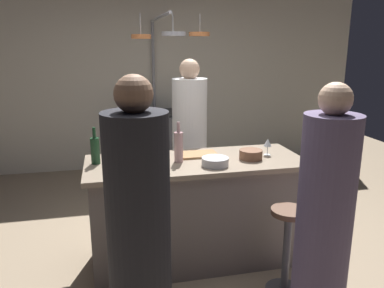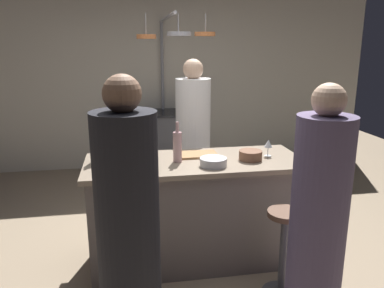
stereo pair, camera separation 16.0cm
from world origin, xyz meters
The scene contains 20 objects.
ground_plane centered at (0.00, 0.00, 0.00)m, with size 9.00×9.00×0.00m, color gray.
back_wall centered at (0.00, 2.85, 1.30)m, with size 6.40×0.16×2.60m, color beige.
kitchen_island centered at (0.00, 0.00, 0.45)m, with size 1.80×0.72×0.90m.
stove_range centered at (0.00, 2.45, 0.45)m, with size 0.80×0.64×0.89m.
chef centered at (0.13, 0.84, 0.78)m, with size 0.36×0.36×1.69m.
bar_stool_right centered at (0.54, -0.62, 0.38)m, with size 0.28×0.28×0.68m.
guest_right centered at (0.58, -1.00, 0.75)m, with size 0.34×0.34×1.62m.
bar_stool_left centered at (-0.51, -0.62, 0.38)m, with size 0.28×0.28×0.68m.
guest_left centered at (-0.56, -0.99, 0.78)m, with size 0.36×0.36×1.68m.
overhead_pot_rack centered at (0.03, 1.81, 1.70)m, with size 0.87×1.59×2.17m.
potted_plant centered at (1.82, 1.10, 0.30)m, with size 0.36×0.36×0.52m.
cutting_board centered at (0.05, 0.13, 0.91)m, with size 0.32×0.22×0.02m, color #997047.
pepper_mill centered at (-0.64, 0.12, 1.01)m, with size 0.05×0.05×0.21m, color #382319.
wine_bottle_rose centered at (-0.15, -0.01, 1.03)m, with size 0.07×0.07×0.33m.
wine_bottle_red centered at (-0.37, -0.25, 1.02)m, with size 0.07×0.07×0.31m.
wine_bottle_green centered at (-0.80, 0.09, 1.01)m, with size 0.07×0.07×0.30m.
wine_glass_near_right_guest centered at (-0.35, -0.16, 1.01)m, with size 0.07×0.07×0.15m.
wine_glass_near_left_guest centered at (0.63, 0.01, 1.01)m, with size 0.07×0.07×0.15m.
mixing_bowl_steel centered at (0.11, -0.18, 0.93)m, with size 0.21×0.21×0.07m, color #B7B7BC.
mixing_bowl_wooden centered at (0.45, -0.07, 0.94)m, with size 0.19×0.19×0.08m, color brown.
Camera 1 is at (-0.70, -2.94, 1.82)m, focal length 35.73 mm.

